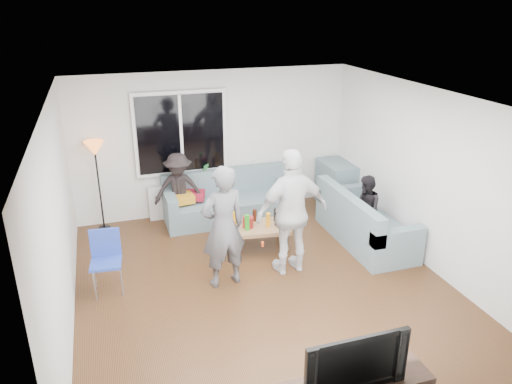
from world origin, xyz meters
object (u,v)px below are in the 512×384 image
object	(u,v)px
television	(352,358)
floor_lamp	(99,187)
player_left	(223,227)
spectator_back	(179,190)
spectator_right	(365,209)
sofa_back_section	(229,197)
coffee_table	(254,238)
sofa_right_section	(366,217)
player_right	(292,212)
side_chair	(106,264)

from	to	relation	value
television	floor_lamp	bearing A→B (deg)	112.16
floor_lamp	player_left	bearing A→B (deg)	-56.51
spectator_back	spectator_right	bearing A→B (deg)	-19.86
floor_lamp	sofa_back_section	bearing A→B (deg)	-6.97
coffee_table	floor_lamp	distance (m)	2.77
sofa_right_section	coffee_table	distance (m)	1.86
sofa_back_section	player_left	bearing A→B (deg)	-106.98
television	sofa_back_section	bearing A→B (deg)	88.36
player_right	spectator_back	bearing A→B (deg)	-62.98
sofa_back_section	side_chair	distance (m)	2.83
side_chair	spectator_back	xyz separation A→B (m)	(1.30, 1.83, 0.22)
coffee_table	television	bearing A→B (deg)	-93.24
sofa_right_section	player_right	world-z (taller)	player_right
player_left	spectator_right	world-z (taller)	player_left
sofa_back_section	sofa_right_section	xyz separation A→B (m)	(1.88, -1.54, 0.00)
coffee_table	television	world-z (taller)	television
player_right	sofa_right_section	bearing A→B (deg)	-166.38
sofa_back_section	coffee_table	bearing A→B (deg)	-87.10
side_chair	sofa_back_section	bearing A→B (deg)	45.43
sofa_back_section	player_left	world-z (taller)	player_left
television	spectator_back	bearing A→B (deg)	98.90
sofa_right_section	player_left	bearing A→B (deg)	102.20
sofa_right_section	side_chair	distance (m)	4.08
sofa_right_section	player_right	distance (m)	1.66
side_chair	player_left	world-z (taller)	player_left
spectator_right	spectator_back	xyz separation A→B (m)	(-2.77, 1.53, 0.10)
side_chair	television	distance (m)	3.62
sofa_right_section	player_left	xyz separation A→B (m)	(-2.52, -0.54, 0.44)
player_right	spectator_right	xyz separation A→B (m)	(1.50, 0.53, -0.37)
sofa_back_section	sofa_right_section	bearing A→B (deg)	-39.22
side_chair	player_right	xyz separation A→B (m)	(2.57, -0.23, 0.50)
spectator_right	spectator_back	world-z (taller)	spectator_back
sofa_right_section	coffee_table	size ratio (longest dim) A/B	1.82
side_chair	television	size ratio (longest dim) A/B	0.86
sofa_right_section	floor_lamp	bearing A→B (deg)	66.10
player_right	spectator_back	distance (m)	2.43
sofa_right_section	floor_lamp	distance (m)	4.47
sofa_back_section	sofa_right_section	distance (m)	2.43
sofa_back_section	side_chair	xyz separation A→B (m)	(-2.19, -1.80, 0.01)
television	spectator_right	bearing A→B (deg)	58.34
sofa_back_section	player_right	world-z (taller)	player_right
sofa_back_section	player_right	distance (m)	2.13
player_left	spectator_right	size ratio (longest dim) A/B	1.56
floor_lamp	player_right	distance (m)	3.45
side_chair	spectator_right	size ratio (longest dim) A/B	0.77
sofa_right_section	sofa_back_section	bearing A→B (deg)	50.78
sofa_back_section	coffee_table	size ratio (longest dim) A/B	2.09
sofa_right_section	coffee_table	world-z (taller)	sofa_right_section
sofa_right_section	television	bearing A→B (deg)	148.03
floor_lamp	spectator_back	xyz separation A→B (m)	(1.30, -0.24, -0.13)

